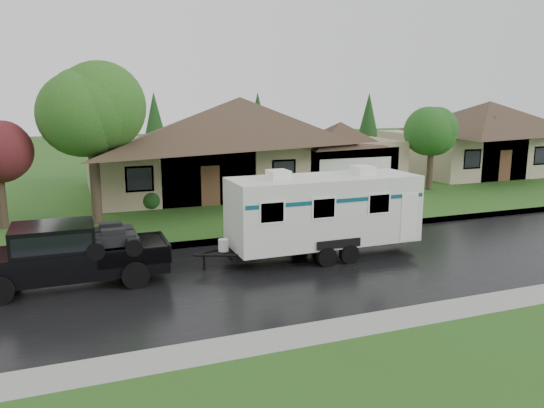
# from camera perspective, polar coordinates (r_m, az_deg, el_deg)

# --- Properties ---
(ground) EXTENTS (140.00, 140.00, 0.00)m
(ground) POSITION_cam_1_polar(r_m,az_deg,el_deg) (20.16, 3.35, -5.09)
(ground) COLOR #2C551A
(ground) RESTS_ON ground
(road) EXTENTS (140.00, 8.00, 0.01)m
(road) POSITION_cam_1_polar(r_m,az_deg,el_deg) (18.44, 5.93, -6.69)
(road) COLOR black
(road) RESTS_ON ground
(curb) EXTENTS (140.00, 0.50, 0.15)m
(curb) POSITION_cam_1_polar(r_m,az_deg,el_deg) (22.14, 0.95, -3.37)
(curb) COLOR gray
(curb) RESTS_ON ground
(lawn) EXTENTS (140.00, 26.00, 0.15)m
(lawn) POSITION_cam_1_polar(r_m,az_deg,el_deg) (34.04, -7.10, 1.76)
(lawn) COLOR #2C551A
(lawn) RESTS_ON ground
(house_main) EXTENTS (19.44, 10.80, 6.90)m
(house_main) POSITION_cam_1_polar(r_m,az_deg,el_deg) (33.15, -2.88, 7.69)
(house_main) COLOR #9A8A68
(house_main) RESTS_ON lawn
(house_neighbor) EXTENTS (15.12, 9.72, 6.45)m
(house_neighbor) POSITION_cam_1_polar(r_m,az_deg,el_deg) (44.08, 22.62, 7.40)
(house_neighbor) COLOR #BEAC8D
(house_neighbor) RESTS_ON lawn
(tree_left_green) EXTENTS (4.28, 4.28, 7.08)m
(tree_left_green) POSITION_cam_1_polar(r_m,az_deg,el_deg) (24.56, -18.92, 9.27)
(tree_left_green) COLOR #382B1E
(tree_left_green) RESTS_ON lawn
(tree_right_green) EXTENTS (3.11, 3.11, 5.15)m
(tree_right_green) POSITION_cam_1_polar(r_m,az_deg,el_deg) (33.74, 16.85, 7.51)
(tree_right_green) COLOR #382B1E
(tree_right_green) RESTS_ON lawn
(shrub_row) EXTENTS (13.60, 1.00, 1.00)m
(shrub_row) POSITION_cam_1_polar(r_m,az_deg,el_deg) (29.15, -0.58, 1.38)
(shrub_row) COLOR #143814
(shrub_row) RESTS_ON lawn
(pickup_truck) EXTENTS (5.88, 2.24, 1.96)m
(pickup_truck) POSITION_cam_1_polar(r_m,az_deg,el_deg) (17.44, -21.44, -4.92)
(pickup_truck) COLOR black
(pickup_truck) RESTS_ON ground
(travel_trailer) EXTENTS (7.26, 2.55, 3.26)m
(travel_trailer) POSITION_cam_1_polar(r_m,az_deg,el_deg) (19.23, 5.58, -0.62)
(travel_trailer) COLOR silver
(travel_trailer) RESTS_ON ground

